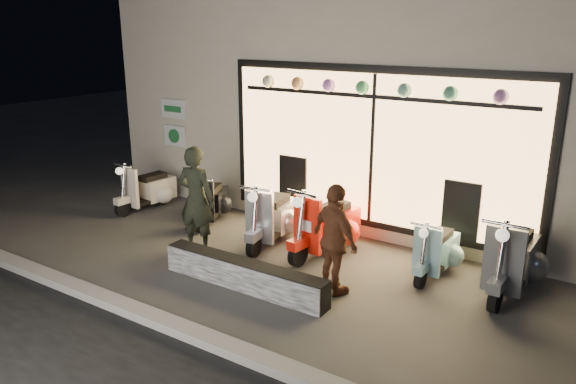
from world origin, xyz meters
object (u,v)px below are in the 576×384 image
Objects in this scene: scooter_red at (330,225)px; scooter_silver at (274,216)px; man at (196,199)px; graffiti_barrier at (244,275)px; woman at (335,240)px.

scooter_silver is at bearing -166.61° from scooter_red.
scooter_red is at bearing -157.21° from man.
man reaches higher than graffiti_barrier.
graffiti_barrier is 1.85m from scooter_silver.
scooter_silver is 0.97× the size of scooter_red.
man reaches higher than woman.
graffiti_barrier is 1.73× the size of scooter_silver.
graffiti_barrier is 1.85m from scooter_red.
man is (-0.78, -1.02, 0.43)m from scooter_silver.
scooter_silver is at bearing -6.89° from woman.
scooter_silver is 0.97× the size of woman.
scooter_red is 1.01× the size of woman.
woman is at bearing 167.80° from man.
scooter_silver is (-0.68, 1.70, 0.22)m from graffiti_barrier.
graffiti_barrier is 1.51× the size of man.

